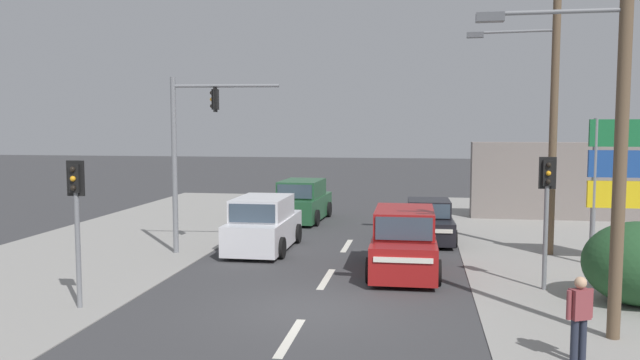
{
  "coord_description": "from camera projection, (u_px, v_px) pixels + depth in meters",
  "views": [
    {
      "loc": [
        2.62,
        -14.31,
        4.38
      ],
      "look_at": [
        -0.35,
        4.0,
        2.76
      ],
      "focal_mm": 35.0,
      "sensor_mm": 36.0,
      "label": 1
    }
  ],
  "objects": [
    {
      "name": "pedestal_signal_left_kerb",
      "position": [
        76.0,
        209.0,
        14.73
      ],
      "size": [
        0.44,
        0.29,
        3.56
      ],
      "color": "slate",
      "rests_on": "ground"
    },
    {
      "name": "suv_receding_far",
      "position": [
        264.0,
        225.0,
        21.93
      ],
      "size": [
        2.07,
        4.54,
        1.9
      ],
      "color": "silver",
      "rests_on": "ground"
    },
    {
      "name": "sedan_kerbside_parked",
      "position": [
        429.0,
        222.0,
        23.78
      ],
      "size": [
        2.01,
        4.29,
        1.56
      ],
      "color": "black",
      "rests_on": "ground"
    },
    {
      "name": "utility_pole_midground_right",
      "position": [
        551.0,
        89.0,
        20.69
      ],
      "size": [
        3.78,
        0.52,
        10.43
      ],
      "color": "brown",
      "rests_on": "ground"
    },
    {
      "name": "lane_dash_near",
      "position": [
        290.0,
        337.0,
        12.91
      ],
      "size": [
        0.2,
        2.4,
        0.01
      ],
      "primitive_type": "cube",
      "color": "silver",
      "rests_on": "ground"
    },
    {
      "name": "shopfront_wall_far",
      "position": [
        604.0,
        182.0,
        28.7
      ],
      "size": [
        12.0,
        1.0,
        3.6
      ],
      "primitive_type": "cube",
      "color": "gray",
      "rests_on": "ground"
    },
    {
      "name": "pedestrian_at_kerb",
      "position": [
        579.0,
        314.0,
        11.42
      ],
      "size": [
        0.52,
        0.35,
        1.63
      ],
      "color": "#232838",
      "rests_on": "ground"
    },
    {
      "name": "pedestal_signal_right_kerb",
      "position": [
        547.0,
        200.0,
        16.4
      ],
      "size": [
        0.44,
        0.29,
        3.56
      ],
      "color": "slate",
      "rests_on": "ground"
    },
    {
      "name": "lane_dash_mid",
      "position": [
        326.0,
        279.0,
        17.82
      ],
      "size": [
        0.2,
        2.4,
        0.01
      ],
      "primitive_type": "cube",
      "color": "silver",
      "rests_on": "ground"
    },
    {
      "name": "shopping_plaza_sign",
      "position": [
        624.0,
        171.0,
        19.2
      ],
      "size": [
        2.1,
        0.16,
        4.6
      ],
      "color": "slate",
      "rests_on": "ground"
    },
    {
      "name": "suv_oncoming_mid",
      "position": [
        404.0,
        243.0,
        18.61
      ],
      "size": [
        2.11,
        4.56,
        1.9
      ],
      "color": "maroon",
      "rests_on": "ground"
    },
    {
      "name": "traffic_signal_mast",
      "position": [
        190.0,
        142.0,
        21.06
      ],
      "size": [
        3.68,
        0.47,
        6.0
      ],
      "color": "slate",
      "rests_on": "ground"
    },
    {
      "name": "utility_pole_foreground_right",
      "position": [
        616.0,
        96.0,
        12.39
      ],
      "size": [
        3.78,
        0.32,
        9.23
      ],
      "color": "brown",
      "rests_on": "ground"
    },
    {
      "name": "kerb_left_verge",
      "position": [
        72.0,
        261.0,
        20.16
      ],
      "size": [
        8.0,
        40.0,
        0.02
      ],
      "primitive_type": "cube",
      "color": "gray",
      "rests_on": "ground"
    },
    {
      "name": "suv_oncoming_near",
      "position": [
        303.0,
        202.0,
        28.64
      ],
      "size": [
        2.22,
        4.61,
        1.9
      ],
      "color": "#235633",
      "rests_on": "ground"
    },
    {
      "name": "lane_dash_far",
      "position": [
        347.0,
        246.0,
        22.74
      ],
      "size": [
        0.2,
        2.4,
        0.01
      ],
      "primitive_type": "cube",
      "color": "silver",
      "rests_on": "ground"
    },
    {
      "name": "ground_plane",
      "position": [
        308.0,
        309.0,
        14.87
      ],
      "size": [
        140.0,
        140.0,
        0.0
      ],
      "primitive_type": "plane",
      "color": "#3A3A3D"
    }
  ]
}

